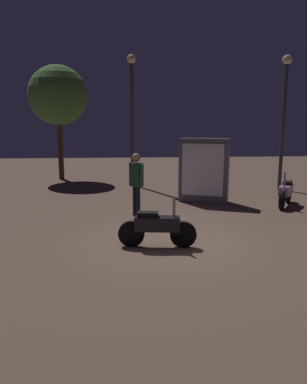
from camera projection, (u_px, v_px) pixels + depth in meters
ground_plane at (173, 242)px, 8.14m from camera, size 40.00×40.00×0.00m
motorcycle_black_foreground at (157, 227)px, 7.78m from camera, size 1.66×0.42×1.11m
motorcycle_pink_parked_left at (286, 192)px, 11.64m from camera, size 1.01×1.43×1.11m
person_rider_beside at (136, 179)px, 10.19m from camera, size 0.44×0.61×1.78m
streetlamp_near at (284, 106)px, 14.04m from camera, size 0.36×0.36×5.08m
streetlamp_far at (132, 104)px, 14.94m from camera, size 0.36×0.36×5.26m
tree_left_bg at (58, 96)px, 16.52m from camera, size 2.64×2.64×5.12m
kiosk_billboard at (204, 170)px, 12.15m from camera, size 1.67×1.05×2.10m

